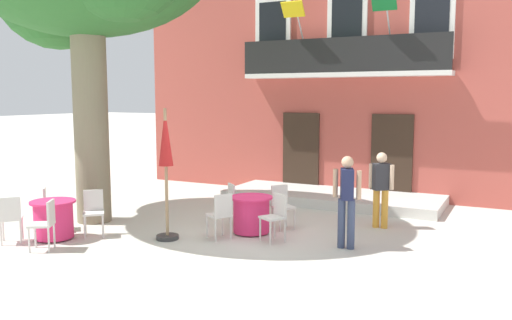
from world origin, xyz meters
name	(u,v)px	position (x,y,z in m)	size (l,w,h in m)	color
ground_plane	(254,236)	(0.00, 0.00, 0.00)	(120.00, 120.00, 0.00)	beige
building_facade	(366,64)	(0.29, 6.99, 3.75)	(13.00, 5.09, 7.50)	#B24C42
entrance_step_platform	(332,198)	(0.28, 3.96, 0.12)	(5.59, 2.07, 0.25)	silver
cafe_table_near_tree	(54,219)	(-3.40, -1.94, 0.39)	(0.86, 0.86, 0.76)	#E52D66
cafe_chair_near_tree_0	(94,209)	(-2.90, -1.38, 0.53)	(0.57, 0.57, 0.91)	silver
cafe_chair_near_tree_1	(50,205)	(-3.99, -1.48, 0.53)	(0.57, 0.57, 0.91)	silver
cafe_chair_near_tree_2	(11,216)	(-3.86, -2.53, 0.53)	(0.57, 0.57, 0.91)	silver
cafe_chair_near_tree_3	(45,221)	(-2.94, -2.54, 0.53)	(0.55, 0.55, 0.91)	silver
cafe_table_middle	(251,214)	(-0.16, 0.19, 0.39)	(0.86, 0.86, 0.76)	#E52D66
cafe_chair_middle_0	(236,201)	(-0.76, 0.65, 0.53)	(0.57, 0.57, 0.91)	silver
cafe_chair_middle_1	(221,213)	(-0.47, -0.49, 0.53)	(0.55, 0.55, 0.91)	silver
cafe_chair_middle_2	(276,214)	(0.53, -0.11, 0.53)	(0.55, 0.55, 0.91)	silver
cafe_chair_middle_3	(282,204)	(0.22, 0.84, 0.53)	(0.56, 0.56, 0.91)	silver
cafe_umbrella	(166,154)	(-1.41, -0.95, 1.67)	(0.44, 0.44, 2.55)	#997A56
pedestrian_near_entrance	(381,186)	(2.07, 1.82, 0.91)	(0.53, 0.38, 1.61)	gold
pedestrian_mid_plaza	(347,196)	(1.88, 0.02, 0.97)	(0.53, 0.40, 1.70)	#384260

